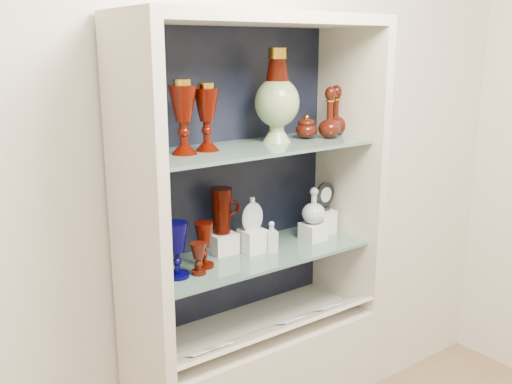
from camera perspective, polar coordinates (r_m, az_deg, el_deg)
wall_back at (r=2.28m, az=-3.27°, el=3.54°), size 3.50×0.02×2.80m
cabinet_back_panel at (r=2.27m, az=-2.83°, el=1.57°), size 0.98×0.02×1.15m
cabinet_side_left at (r=1.88m, az=-11.86°, el=-1.40°), size 0.04×0.40×1.15m
cabinet_side_right at (r=2.43m, az=9.19°, el=2.24°), size 0.04×0.40×1.15m
cabinet_top_cap at (r=2.06m, az=0.00°, el=16.95°), size 1.00×0.40×0.04m
shelf_lower at (r=2.22m, az=-0.31°, el=-6.32°), size 0.92×0.34×0.01m
shelf_upper at (r=2.11m, az=-0.32°, el=4.43°), size 0.92×0.34×0.01m
label_ledge at (r=2.23m, az=1.72°, el=-13.62°), size 0.92×0.17×0.09m
label_card_0 at (r=2.10m, az=-3.91°, el=-15.15°), size 0.10×0.06×0.03m
label_card_1 at (r=2.39m, az=7.10°, el=-11.36°), size 0.10×0.06×0.03m
label_card_2 at (r=2.27m, az=3.42°, el=-12.69°), size 0.10×0.06×0.03m
label_card_3 at (r=2.07m, az=-5.46°, el=-15.63°), size 0.10×0.06×0.03m
pedestal_lamp_left at (r=1.95m, az=-7.28°, el=7.44°), size 0.13×0.13×0.25m
pedestal_lamp_right at (r=2.01m, az=-4.96°, el=7.48°), size 0.11×0.11×0.24m
enamel_urn at (r=2.18m, az=2.12°, el=9.60°), size 0.20×0.20×0.35m
ruby_decanter_a at (r=2.30m, az=7.41°, el=8.18°), size 0.12×0.12×0.23m
ruby_decanter_b at (r=2.39m, az=7.97°, el=8.25°), size 0.11×0.11×0.22m
lidded_bowl at (r=2.29m, az=5.06°, el=6.57°), size 0.11×0.11×0.10m
cobalt_goblet at (r=1.98m, az=-7.93°, el=-5.77°), size 0.11×0.11×0.20m
ruby_goblet_tall at (r=2.07m, az=-5.19°, el=-5.30°), size 0.07×0.07×0.17m
ruby_goblet_small at (r=2.02m, az=-5.79°, el=-6.65°), size 0.06×0.06×0.11m
riser_ruby_pitcher at (r=2.22m, az=-3.42°, el=-5.08°), size 0.10×0.10×0.08m
ruby_pitcher at (r=2.18m, az=-3.47°, el=-1.89°), size 0.15×0.12×0.18m
clear_square_bottle at (r=2.22m, az=1.56°, el=-4.46°), size 0.05×0.05×0.12m
riser_flat_flask at (r=2.22m, az=-0.36°, el=-4.87°), size 0.09×0.09×0.09m
flat_flask at (r=2.19m, az=-0.36°, el=-2.11°), size 0.10×0.04×0.13m
riser_clear_round_decanter at (r=2.37m, az=5.73°, el=-3.95°), size 0.09×0.09×0.07m
clear_round_decanter at (r=2.34m, az=5.80°, el=-1.45°), size 0.12×0.12×0.15m
riser_cameo_medallion at (r=2.46m, az=6.81°, el=-2.94°), size 0.08×0.08×0.10m
cameo_medallion at (r=2.43m, az=6.89°, el=-0.38°), size 0.11×0.05×0.13m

